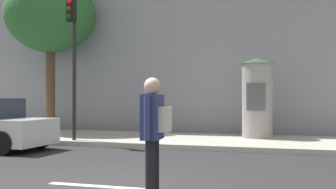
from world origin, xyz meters
TOP-DOWN VIEW (x-y plane):
  - ground_plane at (0.00, 0.00)m, footprint 80.00×80.00m
  - sidewalk_curb at (0.00, 7.00)m, footprint 36.00×4.00m
  - lane_markings at (0.00, 0.00)m, footprint 25.80×0.16m
  - traffic_light at (-3.46, 5.24)m, footprint 0.24×0.45m
  - poster_column at (2.07, 7.83)m, footprint 1.12×1.12m
  - street_tree at (-6.14, 8.19)m, footprint 3.60×3.60m
  - pedestrian_with_bag at (1.27, -0.74)m, footprint 0.41×0.66m
  - pedestrian_in_dark_shirt at (-1.81, 7.76)m, footprint 0.50×0.51m

SIDE VIEW (x-z plane):
  - ground_plane at x=0.00m, z-range 0.00..0.00m
  - lane_markings at x=0.00m, z-range 0.00..0.01m
  - sidewalk_curb at x=0.00m, z-range 0.00..0.15m
  - pedestrian_with_bag at x=1.27m, z-range 0.19..1.99m
  - pedestrian_in_dark_shirt at x=-1.81m, z-range 0.31..2.03m
  - poster_column at x=2.07m, z-range 0.17..2.87m
  - traffic_light at x=-3.46m, z-range 0.91..5.40m
  - street_tree at x=-6.14m, z-range 1.70..7.93m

